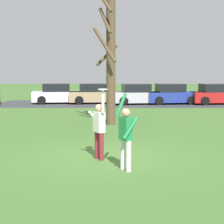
{
  "coord_description": "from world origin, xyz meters",
  "views": [
    {
      "loc": [
        0.31,
        -10.66,
        2.63
      ],
      "look_at": [
        0.2,
        0.18,
        1.37
      ],
      "focal_mm": 57.36,
      "sensor_mm": 36.0,
      "label": 1
    }
  ],
  "objects_px": {
    "person_catcher": "(99,127)",
    "bare_tree_tall": "(110,57)",
    "frisbee_disc": "(103,89)",
    "parked_car_silver": "(137,95)",
    "parked_car_tan": "(94,94)",
    "parked_car_red": "(216,95)",
    "parked_car_white": "(58,94)",
    "person_defender": "(126,134)",
    "parked_car_blue": "(172,95)"
  },
  "relations": [
    {
      "from": "parked_car_tan",
      "to": "parked_car_blue",
      "type": "distance_m",
      "value": 6.16
    },
    {
      "from": "parked_car_white",
      "to": "parked_car_silver",
      "type": "relative_size",
      "value": 1.0
    },
    {
      "from": "parked_car_silver",
      "to": "bare_tree_tall",
      "type": "bearing_deg",
      "value": -108.24
    },
    {
      "from": "frisbee_disc",
      "to": "parked_car_red",
      "type": "xyz_separation_m",
      "value": [
        8.27,
        17.95,
        -1.37
      ]
    },
    {
      "from": "parked_car_red",
      "to": "parked_car_silver",
      "type": "bearing_deg",
      "value": 173.52
    },
    {
      "from": "parked_car_white",
      "to": "parked_car_tan",
      "type": "distance_m",
      "value": 2.92
    },
    {
      "from": "person_catcher",
      "to": "parked_car_tan",
      "type": "relative_size",
      "value": 0.48
    },
    {
      "from": "parked_car_tan",
      "to": "parked_car_red",
      "type": "height_order",
      "value": "same"
    },
    {
      "from": "person_catcher",
      "to": "parked_car_red",
      "type": "distance_m",
      "value": 19.65
    },
    {
      "from": "frisbee_disc",
      "to": "parked_car_silver",
      "type": "relative_size",
      "value": 0.07
    },
    {
      "from": "person_defender",
      "to": "parked_car_silver",
      "type": "bearing_deg",
      "value": -36.97
    },
    {
      "from": "frisbee_disc",
      "to": "parked_car_blue",
      "type": "xyz_separation_m",
      "value": [
        4.79,
        18.03,
        -1.37
      ]
    },
    {
      "from": "parked_car_silver",
      "to": "bare_tree_tall",
      "type": "relative_size",
      "value": 0.66
    },
    {
      "from": "frisbee_disc",
      "to": "parked_car_red",
      "type": "bearing_deg",
      "value": 65.26
    },
    {
      "from": "parked_car_tan",
      "to": "parked_car_red",
      "type": "bearing_deg",
      "value": -10.49
    },
    {
      "from": "parked_car_silver",
      "to": "frisbee_disc",
      "type": "bearing_deg",
      "value": -104.44
    },
    {
      "from": "person_catcher",
      "to": "parked_car_white",
      "type": "distance_m",
      "value": 18.7
    },
    {
      "from": "frisbee_disc",
      "to": "person_defender",
      "type": "bearing_deg",
      "value": -57.45
    },
    {
      "from": "frisbee_disc",
      "to": "parked_car_tan",
      "type": "xyz_separation_m",
      "value": [
        -1.36,
        18.41,
        -1.37
      ]
    },
    {
      "from": "frisbee_disc",
      "to": "bare_tree_tall",
      "type": "bearing_deg",
      "value": 89.15
    },
    {
      "from": "parked_car_white",
      "to": "bare_tree_tall",
      "type": "relative_size",
      "value": 0.66
    },
    {
      "from": "parked_car_blue",
      "to": "bare_tree_tall",
      "type": "relative_size",
      "value": 0.66
    },
    {
      "from": "parked_car_tan",
      "to": "parked_car_red",
      "type": "relative_size",
      "value": 1.0
    },
    {
      "from": "parked_car_white",
      "to": "parked_car_red",
      "type": "bearing_deg",
      "value": -9.92
    },
    {
      "from": "parked_car_white",
      "to": "parked_car_blue",
      "type": "bearing_deg",
      "value": -10.23
    },
    {
      "from": "person_catcher",
      "to": "parked_car_red",
      "type": "relative_size",
      "value": 0.48
    },
    {
      "from": "parked_car_white",
      "to": "parked_car_tan",
      "type": "relative_size",
      "value": 1.0
    },
    {
      "from": "parked_car_white",
      "to": "parked_car_silver",
      "type": "bearing_deg",
      "value": -13.25
    },
    {
      "from": "parked_car_white",
      "to": "parked_car_red",
      "type": "distance_m",
      "value": 12.56
    },
    {
      "from": "person_catcher",
      "to": "bare_tree_tall",
      "type": "relative_size",
      "value": 0.32
    },
    {
      "from": "person_catcher",
      "to": "parked_car_silver",
      "type": "height_order",
      "value": "person_catcher"
    },
    {
      "from": "parked_car_white",
      "to": "parked_car_silver",
      "type": "xyz_separation_m",
      "value": [
        6.37,
        -0.61,
        0.0
      ]
    },
    {
      "from": "parked_car_white",
      "to": "bare_tree_tall",
      "type": "distance_m",
      "value": 12.41
    },
    {
      "from": "parked_car_red",
      "to": "parked_car_blue",
      "type": "bearing_deg",
      "value": 170.91
    },
    {
      "from": "parked_car_white",
      "to": "parked_car_tan",
      "type": "bearing_deg",
      "value": -8.02
    },
    {
      "from": "person_catcher",
      "to": "bare_tree_tall",
      "type": "height_order",
      "value": "bare_tree_tall"
    },
    {
      "from": "parked_car_tan",
      "to": "parked_car_silver",
      "type": "bearing_deg",
      "value": -17.61
    },
    {
      "from": "frisbee_disc",
      "to": "parked_car_silver",
      "type": "xyz_separation_m",
      "value": [
        2.09,
        17.81,
        -1.37
      ]
    },
    {
      "from": "parked_car_white",
      "to": "person_catcher",
      "type": "bearing_deg",
      "value": -84.91
    },
    {
      "from": "parked_car_white",
      "to": "person_defender",
      "type": "bearing_deg",
      "value": -83.56
    },
    {
      "from": "parked_car_tan",
      "to": "parked_car_red",
      "type": "distance_m",
      "value": 9.64
    },
    {
      "from": "person_catcher",
      "to": "person_defender",
      "type": "relative_size",
      "value": 1.02
    },
    {
      "from": "parked_car_blue",
      "to": "parked_car_silver",
      "type": "bearing_deg",
      "value": 176.88
    },
    {
      "from": "frisbee_disc",
      "to": "parked_car_tan",
      "type": "height_order",
      "value": "frisbee_disc"
    },
    {
      "from": "parked_car_white",
      "to": "parked_car_tan",
      "type": "xyz_separation_m",
      "value": [
        2.92,
        -0.01,
        0.0
      ]
    },
    {
      "from": "person_catcher",
      "to": "frisbee_disc",
      "type": "height_order",
      "value": "frisbee_disc"
    },
    {
      "from": "parked_car_white",
      "to": "parked_car_silver",
      "type": "height_order",
      "value": "same"
    },
    {
      "from": "person_catcher",
      "to": "bare_tree_tall",
      "type": "xyz_separation_m",
      "value": [
        0.23,
        6.91,
        2.31
      ]
    },
    {
      "from": "person_defender",
      "to": "frisbee_disc",
      "type": "height_order",
      "value": "frisbee_disc"
    },
    {
      "from": "person_catcher",
      "to": "parked_car_blue",
      "type": "height_order",
      "value": "person_catcher"
    }
  ]
}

